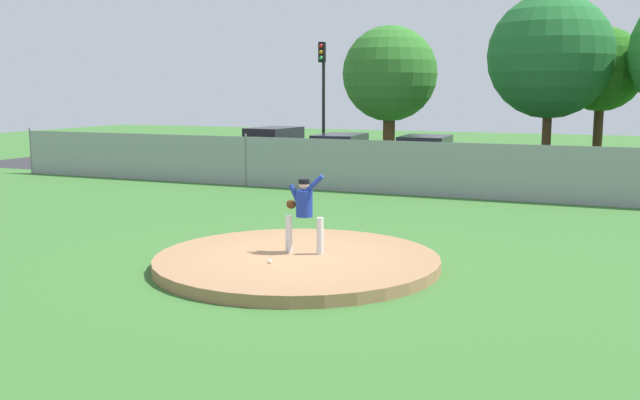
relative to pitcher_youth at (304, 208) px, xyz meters
The scene contains 13 objects.
ground_plane 5.82m from the pitcher_youth, 90.16° to the left, with size 80.00×80.00×0.00m, color #386B2D.
asphalt_strip 14.26m from the pitcher_youth, 90.06° to the left, with size 44.00×7.00×0.01m, color #2B2B2D.
pitchers_mound 1.03m from the pitcher_youth, 93.11° to the right, with size 5.40×5.40×0.22m, color #99704C.
pitcher_youth is the anchor object (origin of this frame).
baseball 1.34m from the pitcher_youth, 102.09° to the right, with size 0.07×0.07×0.07m, color white.
chainlink_fence 9.72m from the pitcher_youth, 90.09° to the left, with size 32.92×0.07×1.82m.
parked_car_slate 14.48m from the pitcher_youth, 95.52° to the left, with size 2.07×4.44×1.61m.
parked_car_burgundy 16.71m from the pitcher_youth, 118.48° to the left, with size 2.02×4.63×1.78m.
parked_car_silver 14.77m from the pitcher_youth, 108.64° to the left, with size 2.08×4.73×1.62m.
traffic_light_near 19.57m from the pitcher_youth, 111.61° to the left, with size 0.28×0.46×5.47m.
tree_slender_far 21.76m from the pitcher_youth, 103.17° to the left, with size 4.54×4.54×6.39m.
tree_broad_right 21.98m from the pitcher_youth, 83.76° to the left, with size 5.53×5.53×7.59m.
tree_broad_left 23.69m from the pitcher_youth, 79.03° to the left, with size 3.81×3.81×6.17m.
Camera 1 is at (5.56, -12.03, 3.31)m, focal length 40.24 mm.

